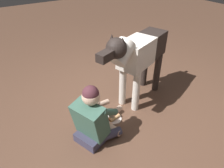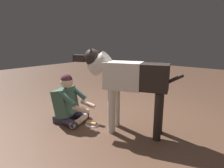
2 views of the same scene
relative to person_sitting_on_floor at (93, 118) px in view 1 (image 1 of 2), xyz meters
name	(u,v)px [view 1 (image 1 of 2)]	position (x,y,z in m)	size (l,w,h in m)	color
ground_plane	(118,100)	(-0.69, -0.48, -0.33)	(15.45, 15.45, 0.00)	brown
person_sitting_on_floor	(93,118)	(0.00, 0.00, 0.00)	(0.71, 0.60, 0.81)	#37354B
large_dog	(138,54)	(-0.94, -0.34, 0.48)	(1.53, 0.68, 1.24)	silver
hot_dog_on_plate	(114,118)	(-0.40, -0.14, -0.31)	(0.23, 0.23, 0.06)	silver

